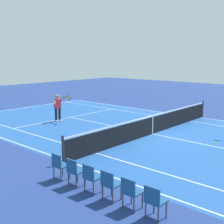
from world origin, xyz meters
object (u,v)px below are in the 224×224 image
Objects in this scene: spectator_chair_1 at (131,191)px; spectator_chair_4 at (75,170)px; spectator_chair_2 at (110,183)px; tennis_player_near at (58,106)px; spectator_chair_0 at (154,200)px; spectator_chair_5 at (60,164)px; tennis_net at (152,125)px; spectator_chair_3 at (91,176)px; tennis_ball at (214,143)px.

spectator_chair_4 is at bearing 0.00° from spectator_chair_1.
spectator_chair_2 is at bearing 0.00° from spectator_chair_1.
spectator_chair_4 is at bearing 144.61° from tennis_player_near.
tennis_player_near is 11.95m from spectator_chair_0.
spectator_chair_4 is 0.72m from spectator_chair_5.
spectator_chair_2 is (0.72, 0.00, 0.00)m from spectator_chair_1.
tennis_net reaches higher than spectator_chair_1.
tennis_player_near is at bearing -27.39° from spectator_chair_0.
spectator_chair_0 is 3.59m from spectator_chair_5.
spectator_chair_0 is at bearing 180.00° from spectator_chair_4.
tennis_player_near reaches higher than spectator_chair_3.
spectator_chair_1 reaches higher than tennis_ball.
spectator_chair_1 is at bearing 119.91° from tennis_net.
spectator_chair_3 is (0.72, 0.00, 0.00)m from spectator_chair_2.
spectator_chair_3 reaches higher than tennis_ball.
tennis_net is 13.30× the size of spectator_chair_2.
tennis_ball is 7.22m from spectator_chair_3.
spectator_chair_4 is at bearing 79.40° from tennis_ball.
spectator_chair_3 is (0.63, 7.18, 0.49)m from tennis_ball.
tennis_ball is 7.24m from spectator_chair_1.
spectator_chair_4 is (-1.75, 6.78, 0.03)m from tennis_net.
tennis_net is at bearing -75.55° from spectator_chair_4.
spectator_chair_5 is at bearing 0.00° from spectator_chair_1.
spectator_chair_3 is (1.44, 0.00, 0.00)m from spectator_chair_1.
spectator_chair_5 is at bearing 0.00° from spectator_chair_3.
spectator_chair_5 is (-1.03, 6.78, 0.03)m from tennis_net.
spectator_chair_0 and spectator_chair_4 have the same top height.
spectator_chair_4 is at bearing 0.00° from spectator_chair_0.
spectator_chair_4 is (1.34, 7.18, 0.49)m from tennis_ball.
spectator_chair_3 is at bearing 146.97° from tennis_player_near.
tennis_net is at bearing -60.09° from spectator_chair_1.
tennis_ball is at bearing -100.60° from spectator_chair_4.
spectator_chair_2 is (-0.09, 7.18, 0.49)m from tennis_ball.
spectator_chair_0 is 1.00× the size of spectator_chair_2.
spectator_chair_5 is at bearing 0.00° from spectator_chair_2.
spectator_chair_5 is at bearing 73.98° from tennis_ball.
spectator_chair_3 is at bearing 85.02° from tennis_ball.
spectator_chair_3 is (-2.47, 6.78, 0.03)m from tennis_net.
spectator_chair_4 is at bearing 104.45° from tennis_net.
spectator_chair_1 is (0.72, 0.00, 0.00)m from spectator_chair_0.
spectator_chair_5 is at bearing 98.64° from tennis_net.
tennis_ball is (-3.09, -0.40, -0.46)m from tennis_net.
tennis_net is 7.83m from spectator_chair_1.
tennis_player_near is 9.49m from spectator_chair_4.
spectator_chair_2 and spectator_chair_4 have the same top height.
tennis_net is 177.27× the size of tennis_ball.
spectator_chair_2 and spectator_chair_3 have the same top height.
tennis_net is 6.89× the size of tennis_player_near.
tennis_player_near reaches higher than spectator_chair_5.
spectator_chair_0 and spectator_chair_5 have the same top height.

